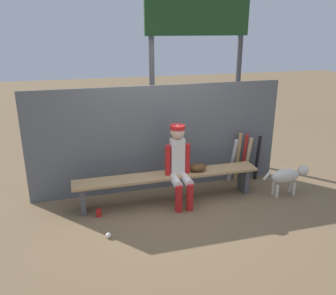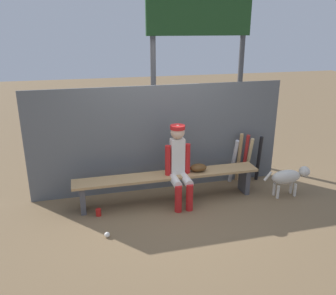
% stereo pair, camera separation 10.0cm
% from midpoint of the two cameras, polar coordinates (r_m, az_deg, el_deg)
% --- Properties ---
extents(ground_plane, '(30.00, 30.00, 0.00)m').
position_cam_midpoint_polar(ground_plane, '(5.80, -0.50, -8.64)').
color(ground_plane, brown).
extents(chainlink_fence, '(4.33, 0.03, 1.81)m').
position_cam_midpoint_polar(chainlink_fence, '(5.92, -1.85, 1.43)').
color(chainlink_fence, '#595E63').
rests_on(chainlink_fence, ground_plane).
extents(dugout_bench, '(2.99, 0.36, 0.47)m').
position_cam_midpoint_polar(dugout_bench, '(5.63, -0.51, -5.24)').
color(dugout_bench, tan).
rests_on(dugout_bench, ground_plane).
extents(player_seated, '(0.41, 0.55, 1.27)m').
position_cam_midpoint_polar(player_seated, '(5.46, 1.33, -2.53)').
color(player_seated, silver).
rests_on(player_seated, ground_plane).
extents(baseball_glove, '(0.28, 0.20, 0.12)m').
position_cam_midpoint_polar(baseball_glove, '(5.71, 4.42, -3.25)').
color(baseball_glove, '#593819').
rests_on(baseball_glove, dugout_bench).
extents(bat_aluminum_silver, '(0.07, 0.27, 0.86)m').
position_cam_midpoint_polar(bat_aluminum_silver, '(6.34, 10.00, -2.19)').
color(bat_aluminum_silver, '#B7B7BC').
rests_on(bat_aluminum_silver, ground_plane).
extents(bat_wood_tan, '(0.08, 0.19, 0.93)m').
position_cam_midpoint_polar(bat_wood_tan, '(6.46, 10.89, -1.50)').
color(bat_wood_tan, tan).
rests_on(bat_wood_tan, ground_plane).
extents(bat_aluminum_red, '(0.07, 0.19, 0.91)m').
position_cam_midpoint_polar(bat_aluminum_red, '(6.49, 11.84, -1.59)').
color(bat_aluminum_red, '#B22323').
rests_on(bat_aluminum_red, ground_plane).
extents(bat_wood_natural, '(0.10, 0.21, 0.85)m').
position_cam_midpoint_polar(bat_wood_natural, '(6.48, 12.36, -1.90)').
color(bat_wood_natural, tan).
rests_on(bat_wood_natural, ground_plane).
extents(bat_aluminum_black, '(0.09, 0.17, 0.86)m').
position_cam_midpoint_polar(bat_aluminum_black, '(6.57, 13.94, -1.67)').
color(bat_aluminum_black, black).
rests_on(bat_aluminum_black, ground_plane).
extents(baseball, '(0.07, 0.07, 0.07)m').
position_cam_midpoint_polar(baseball, '(4.93, -10.26, -13.90)').
color(baseball, white).
rests_on(baseball, ground_plane).
extents(cup_on_ground, '(0.08, 0.08, 0.11)m').
position_cam_midpoint_polar(cup_on_ground, '(5.44, -11.71, -10.40)').
color(cup_on_ground, red).
rests_on(cup_on_ground, ground_plane).
extents(cup_on_bench, '(0.08, 0.08, 0.11)m').
position_cam_midpoint_polar(cup_on_bench, '(5.63, 1.63, -3.62)').
color(cup_on_bench, red).
rests_on(cup_on_bench, dugout_bench).
extents(scoreboard, '(2.25, 0.27, 3.60)m').
position_cam_midpoint_polar(scoreboard, '(6.77, 4.93, 17.65)').
color(scoreboard, '#3F3F42').
rests_on(scoreboard, ground_plane).
extents(dog, '(0.84, 0.20, 0.49)m').
position_cam_midpoint_polar(dog, '(6.19, 18.51, -4.40)').
color(dog, beige).
rests_on(dog, ground_plane).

